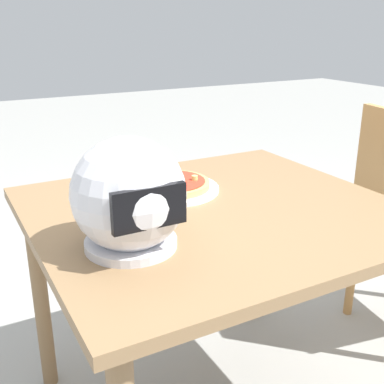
{
  "coord_description": "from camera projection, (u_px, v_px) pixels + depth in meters",
  "views": [
    {
      "loc": [
        0.64,
        1.04,
        1.19
      ],
      "look_at": [
        0.02,
        -0.09,
        0.73
      ],
      "focal_mm": 44.82,
      "sensor_mm": 36.0,
      "label": 1
    }
  ],
  "objects": [
    {
      "name": "dining_table",
      "position": [
        215.0,
        237.0,
        1.34
      ],
      "size": [
        0.97,
        0.89,
        0.71
      ],
      "color": "olive",
      "rests_on": "ground"
    },
    {
      "name": "motorcycle_helmet",
      "position": [
        129.0,
        197.0,
        1.04
      ],
      "size": [
        0.25,
        0.25,
        0.25
      ],
      "color": "silver",
      "rests_on": "dining_table"
    },
    {
      "name": "pizza",
      "position": [
        169.0,
        183.0,
        1.43
      ],
      "size": [
        0.23,
        0.23,
        0.05
      ],
      "color": "tan",
      "rests_on": "pizza_plate"
    },
    {
      "name": "pizza_plate",
      "position": [
        171.0,
        189.0,
        1.43
      ],
      "size": [
        0.29,
        0.29,
        0.01
      ],
      "primitive_type": "cylinder",
      "color": "white",
      "rests_on": "dining_table"
    }
  ]
}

